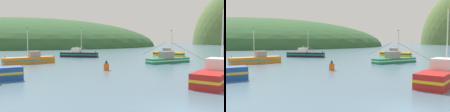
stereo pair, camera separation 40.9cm
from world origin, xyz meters
TOP-DOWN VIEW (x-y plane):
  - hill_mid_left at (-31.92, 153.79)m, footprint 177.01×141.61m
  - hill_far_center at (-17.75, 254.58)m, footprint 111.76×89.41m
  - fishing_boat_green at (11.97, 27.67)m, footprint 9.56×15.02m
  - fishing_boat_black at (-3.50, 45.44)m, footprint 9.50×11.33m
  - fishing_boat_orange at (-13.30, 31.66)m, footprint 9.09×5.68m
  - fishing_boat_red at (8.68, 8.74)m, footprint 10.78×9.91m
  - fishing_boat_yellow at (20.31, 44.82)m, footprint 6.89×7.68m
  - channel_buoy at (-1.31, 19.81)m, footprint 0.79×0.79m

SIDE VIEW (x-z plane):
  - hill_mid_left at x=-31.92m, z-range -18.37..18.37m
  - hill_far_center at x=-17.75m, z-range -22.97..22.97m
  - channel_buoy at x=-1.31m, z-range -0.14..1.37m
  - fishing_boat_yellow at x=20.31m, z-range -2.74..4.10m
  - fishing_boat_green at x=11.97m, z-range -2.12..3.51m
  - fishing_boat_orange at x=-13.30m, z-range -2.51..3.98m
  - fishing_boat_black at x=-3.50m, z-range -2.82..4.35m
  - fishing_boat_red at x=8.68m, z-range -3.08..4.77m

